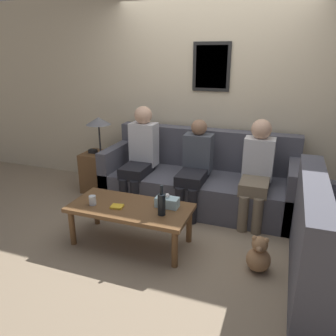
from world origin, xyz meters
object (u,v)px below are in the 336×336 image
at_px(wine_bottle, 162,204).
at_px(drinking_glass, 93,200).
at_px(couch_main, 199,181).
at_px(teddy_bear, 259,256).
at_px(person_left, 140,152).
at_px(coffee_table, 130,211).
at_px(person_middle, 195,164).
at_px(person_right, 257,168).

distance_m(wine_bottle, drinking_glass, 0.74).
height_order(couch_main, wine_bottle, couch_main).
xyz_separation_m(couch_main, teddy_bear, (0.87, -1.18, -0.16)).
relative_size(couch_main, person_left, 1.92).
bearing_deg(drinking_glass, wine_bottle, 3.11).
height_order(drinking_glass, teddy_bear, drinking_glass).
height_order(couch_main, coffee_table, couch_main).
bearing_deg(wine_bottle, teddy_bear, 2.53).
distance_m(person_middle, person_right, 0.73).
distance_m(couch_main, teddy_bear, 1.48).
relative_size(drinking_glass, person_right, 0.08).
distance_m(couch_main, person_middle, 0.34).
bearing_deg(person_left, wine_bottle, -56.51).
bearing_deg(person_left, teddy_bear, -32.14).
height_order(wine_bottle, drinking_glass, wine_bottle).
xyz_separation_m(coffee_table, person_middle, (0.39, 0.98, 0.23)).
bearing_deg(couch_main, person_middle, -93.47).
height_order(wine_bottle, person_right, person_right).
distance_m(couch_main, drinking_glass, 1.49).
bearing_deg(wine_bottle, person_left, 123.49).
bearing_deg(person_left, person_right, -0.23).
bearing_deg(person_left, person_middle, -1.29).
bearing_deg(coffee_table, person_middle, 68.05).
bearing_deg(person_right, wine_bottle, -125.85).
height_order(coffee_table, wine_bottle, wine_bottle).
bearing_deg(wine_bottle, couch_main, 87.95).
bearing_deg(couch_main, wine_bottle, -92.05).
bearing_deg(person_right, drinking_glass, -143.84).
height_order(drinking_glass, person_left, person_left).
xyz_separation_m(wine_bottle, person_left, (-0.70, 1.05, 0.13)).
distance_m(couch_main, person_left, 0.84).
relative_size(wine_bottle, person_right, 0.26).
bearing_deg(couch_main, coffee_table, -109.21).
height_order(person_left, teddy_bear, person_left).
relative_size(person_left, teddy_bear, 3.60).
distance_m(drinking_glass, teddy_bear, 1.68).
height_order(wine_bottle, teddy_bear, wine_bottle).
bearing_deg(coffee_table, teddy_bear, -0.85).
xyz_separation_m(coffee_table, teddy_bear, (1.28, -0.02, -0.22)).
height_order(wine_bottle, person_left, person_left).
relative_size(drinking_glass, teddy_bear, 0.28).
relative_size(coffee_table, person_right, 1.05).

